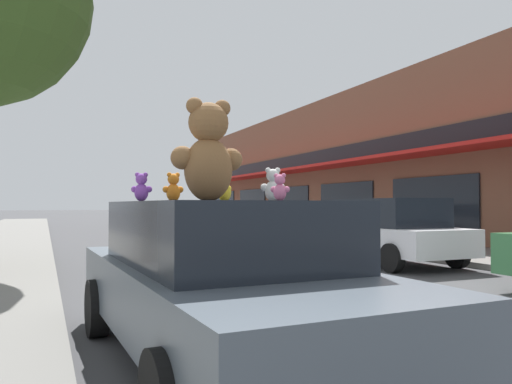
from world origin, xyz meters
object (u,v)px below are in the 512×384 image
teddy_bear_pink (280,188)px  parked_car_far_center (389,230)px  teddy_bear_orange (173,188)px  teddy_bear_white (273,185)px  plush_art_car (220,278)px  teddy_bear_yellow (224,186)px  parked_car_far_right (265,222)px  teddy_bear_purple (141,187)px  teddy_bear_giant (208,152)px

teddy_bear_pink → parked_car_far_center: 8.63m
parked_car_far_center → teddy_bear_orange: bearing=-143.6°
teddy_bear_white → teddy_bear_orange: 1.07m
plush_art_car → teddy_bear_yellow: 1.11m
teddy_bear_white → teddy_bear_yellow: (-0.29, 0.59, 0.01)m
plush_art_car → parked_car_far_right: (6.15, 12.80, 0.02)m
teddy_bear_purple → parked_car_far_center: bearing=-118.7°
plush_art_car → teddy_bear_white: (0.55, 0.06, 0.85)m
teddy_bear_pink → parked_car_far_right: size_ratio=0.05×
parked_car_far_right → teddy_bear_giant: bearing=-116.2°
parked_car_far_right → parked_car_far_center: bearing=-90.0°
teddy_bear_white → teddy_bear_orange: teddy_bear_white is taller
teddy_bear_orange → teddy_bear_giant: bearing=106.5°
teddy_bear_white → teddy_bear_pink: size_ratio=1.51×
teddy_bear_orange → parked_car_far_right: (6.40, 12.04, -0.82)m
teddy_bear_pink → parked_car_far_center: (5.92, 6.24, -0.74)m
teddy_bear_yellow → teddy_bear_pink: size_ratio=1.56×
teddy_bear_yellow → teddy_bear_pink: teddy_bear_yellow is taller
parked_car_far_center → parked_car_far_right: bearing=90.0°
teddy_bear_pink → teddy_bear_purple: bearing=-7.6°
teddy_bear_orange → parked_car_far_right: teddy_bear_orange is taller
plush_art_car → teddy_bear_giant: 1.17m
teddy_bear_pink → parked_car_far_right: (5.92, 13.56, -0.78)m
teddy_bear_pink → parked_car_far_right: bearing=-73.4°
teddy_bear_yellow → teddy_bear_orange: (-0.52, 0.11, -0.02)m
teddy_bear_giant → parked_car_far_center: (6.22, 5.31, -1.10)m
teddy_bear_giant → parked_car_far_center: bearing=-140.6°
parked_car_far_right → teddy_bear_yellow: bearing=-115.8°
teddy_bear_white → parked_car_far_center: bearing=-117.4°
teddy_bear_white → parked_car_far_right: size_ratio=0.08×
teddy_bear_white → teddy_bear_purple: bearing=10.4°
plush_art_car → teddy_bear_pink: size_ratio=21.45×
parked_car_far_right → teddy_bear_orange: bearing=-118.0°
teddy_bear_orange → teddy_bear_pink: size_ratio=1.39×
teddy_bear_purple → parked_car_far_center: (6.82, 5.24, -0.76)m
teddy_bear_yellow → parked_car_far_center: (5.89, 4.83, -0.80)m
plush_art_car → teddy_bear_yellow: (0.27, 0.65, 0.86)m
teddy_bear_giant → parked_car_far_center: 8.25m
plush_art_car → teddy_bear_purple: 1.08m
teddy_bear_yellow → parked_car_far_center: bearing=-178.4°
plush_art_car → teddy_bear_white: teddy_bear_white is taller
plush_art_car → parked_car_far_right: plush_art_car is taller
teddy_bear_purple → teddy_bear_giant: bearing=-162.7°
plush_art_car → teddy_bear_purple: size_ratio=17.84×
teddy_bear_giant → teddy_bear_white: 0.70m
teddy_bear_white → teddy_bear_yellow: teddy_bear_yellow is taller
teddy_bear_giant → teddy_bear_yellow: bearing=-125.4°
teddy_bear_giant → teddy_bear_white: bearing=169.2°
teddy_bear_pink → parked_car_far_center: bearing=-93.3°
teddy_bear_white → teddy_bear_purple: (-1.22, 0.17, -0.03)m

